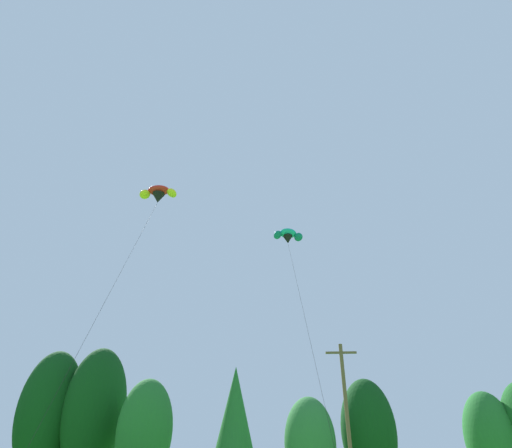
% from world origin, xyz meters
% --- Properties ---
extents(treeline_tree_c, '(5.73, 5.73, 14.56)m').
position_xyz_m(treeline_tree_c, '(-18.63, 49.56, 8.81)').
color(treeline_tree_c, '#472D19').
rests_on(treeline_tree_c, ground_plane).
extents(treeline_tree_d, '(5.78, 5.78, 14.73)m').
position_xyz_m(treeline_tree_d, '(-14.10, 49.28, 8.92)').
color(treeline_tree_d, '#472D19').
rests_on(treeline_tree_d, ground_plane).
extents(treeline_tree_e, '(4.81, 4.81, 11.14)m').
position_xyz_m(treeline_tree_e, '(-8.32, 46.57, 6.74)').
color(treeline_tree_e, '#472D19').
rests_on(treeline_tree_e, ground_plane).
extents(treeline_tree_f, '(4.41, 4.41, 12.77)m').
position_xyz_m(treeline_tree_f, '(-0.66, 49.03, 8.00)').
color(treeline_tree_f, '#472D19').
rests_on(treeline_tree_f, ground_plane).
extents(treeline_tree_g, '(4.35, 4.35, 9.45)m').
position_xyz_m(treeline_tree_g, '(5.98, 46.37, 5.72)').
color(treeline_tree_g, '#472D19').
rests_on(treeline_tree_g, ground_plane).
extents(treeline_tree_h, '(4.86, 4.86, 11.35)m').
position_xyz_m(treeline_tree_h, '(11.37, 48.34, 6.87)').
color(treeline_tree_h, '#472D19').
rests_on(treeline_tree_h, ground_plane).
extents(treeline_tree_i, '(4.65, 4.65, 10.54)m').
position_xyz_m(treeline_tree_i, '(22.86, 50.46, 6.38)').
color(treeline_tree_i, '#472D19').
rests_on(treeline_tree_i, ground_plane).
extents(utility_pole, '(2.20, 0.26, 11.33)m').
position_xyz_m(utility_pole, '(7.85, 36.64, 5.94)').
color(utility_pole, brown).
rests_on(utility_pole, ground_plane).
extents(parafoil_kite_high_red_yellow, '(3.47, 17.46, 23.88)m').
position_xyz_m(parafoil_kite_high_red_yellow, '(-6.66, 35.83, 24.31)').
color(parafoil_kite_high_red_yellow, red).
extents(parafoil_kite_mid_teal, '(2.63, 8.76, 17.19)m').
position_xyz_m(parafoil_kite_mid_teal, '(4.25, 32.84, 18.21)').
color(parafoil_kite_mid_teal, teal).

